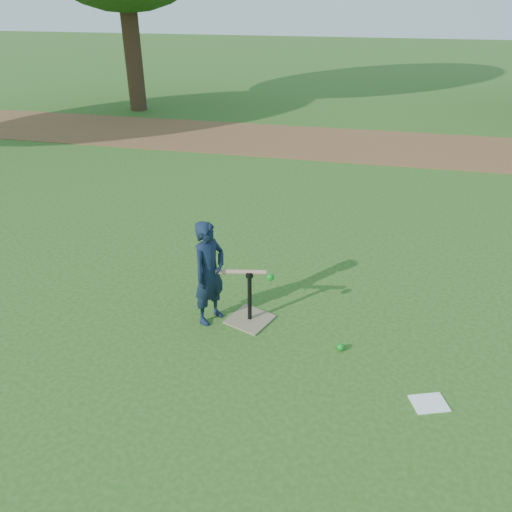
# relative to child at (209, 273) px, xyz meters

# --- Properties ---
(ground) EXTENTS (80.00, 80.00, 0.00)m
(ground) POSITION_rel_child_xyz_m (0.41, 0.12, -0.59)
(ground) COLOR #285116
(ground) RESTS_ON ground
(dirt_strip) EXTENTS (24.00, 3.00, 0.01)m
(dirt_strip) POSITION_rel_child_xyz_m (0.41, 7.62, -0.58)
(dirt_strip) COLOR brown
(dirt_strip) RESTS_ON ground
(child) EXTENTS (0.43, 0.50, 1.17)m
(child) POSITION_rel_child_xyz_m (0.00, 0.00, 0.00)
(child) COLOR #101D31
(child) RESTS_ON ground
(wiffle_ball_ground) EXTENTS (0.08, 0.08, 0.08)m
(wiffle_ball_ground) POSITION_rel_child_xyz_m (1.44, -0.23, -0.55)
(wiffle_ball_ground) COLOR #0C8419
(wiffle_ball_ground) RESTS_ON ground
(clipboard) EXTENTS (0.36, 0.32, 0.01)m
(clipboard) POSITION_rel_child_xyz_m (2.27, -0.80, -0.58)
(clipboard) COLOR white
(clipboard) RESTS_ON ground
(batting_tee) EXTENTS (0.55, 0.55, 0.61)m
(batting_tee) POSITION_rel_child_xyz_m (0.42, 0.07, -0.48)
(batting_tee) COLOR #827352
(batting_tee) RESTS_ON ground
(swing_action) EXTENTS (0.72, 0.17, 0.09)m
(swing_action) POSITION_rel_child_xyz_m (0.34, 0.05, 0.02)
(swing_action) COLOR tan
(swing_action) RESTS_ON ground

